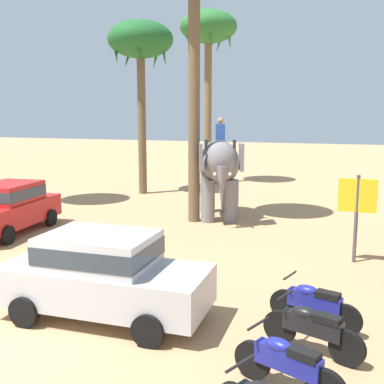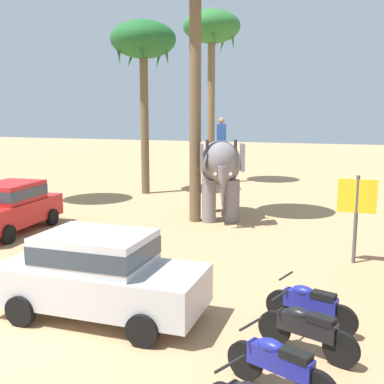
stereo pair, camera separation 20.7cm
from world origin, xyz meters
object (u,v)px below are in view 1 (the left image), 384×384
at_px(elephant_with_mahout, 219,167).
at_px(signboard_yellow, 357,201).
at_px(car_sedan_foreground, 103,272).
at_px(palm_tree_left_of_road, 141,45).
at_px(motorcycle_fourth_in_row, 314,304).
at_px(palm_tree_near_hut, 208,33).
at_px(motorcycle_mid_row, 312,328).
at_px(motorcycle_second_in_row, 287,364).
at_px(car_parked_far_side, 8,206).

relative_size(elephant_with_mahout, signboard_yellow, 1.67).
bearing_deg(elephant_with_mahout, car_sedan_foreground, -87.59).
bearing_deg(palm_tree_left_of_road, motorcycle_fourth_in_row, -52.76).
distance_m(elephant_with_mahout, motorcycle_fourth_in_row, 9.65).
bearing_deg(palm_tree_left_of_road, palm_tree_near_hut, 65.68).
distance_m(elephant_with_mahout, signboard_yellow, 6.47).
height_order(motorcycle_mid_row, signboard_yellow, signboard_yellow).
bearing_deg(palm_tree_left_of_road, motorcycle_mid_row, -54.76).
bearing_deg(motorcycle_mid_row, palm_tree_near_hut, 112.81).
xyz_separation_m(elephant_with_mahout, signboard_yellow, (5.04, -4.04, -0.30)).
bearing_deg(motorcycle_mid_row, motorcycle_second_in_row, -99.91).
bearing_deg(motorcycle_mid_row, signboard_yellow, 83.53).
bearing_deg(palm_tree_near_hut, signboard_yellow, -56.97).
relative_size(car_parked_far_side, motorcycle_mid_row, 2.45).
xyz_separation_m(car_parked_far_side, signboard_yellow, (11.13, 0.57, 0.76)).
distance_m(car_parked_far_side, palm_tree_near_hut, 15.55).
height_order(car_sedan_foreground, palm_tree_left_of_road, palm_tree_left_of_road).
bearing_deg(signboard_yellow, motorcycle_second_in_row, -97.12).
bearing_deg(palm_tree_left_of_road, signboard_yellow, -38.63).
relative_size(elephant_with_mahout, motorcycle_fourth_in_row, 2.29).
relative_size(motorcycle_second_in_row, palm_tree_near_hut, 0.18).
relative_size(palm_tree_left_of_road, signboard_yellow, 3.54).
bearing_deg(car_sedan_foreground, car_parked_far_side, 143.49).
xyz_separation_m(elephant_with_mahout, palm_tree_left_of_road, (-5.27, 4.20, 5.35)).
bearing_deg(motorcycle_fourth_in_row, palm_tree_left_of_road, 127.24).
distance_m(elephant_with_mahout, palm_tree_near_hut, 11.32).
bearing_deg(elephant_with_mahout, palm_tree_near_hut, 110.41).
bearing_deg(motorcycle_fourth_in_row, palm_tree_near_hut, 113.88).
distance_m(motorcycle_second_in_row, palm_tree_near_hut, 22.34).
xyz_separation_m(elephant_with_mahout, motorcycle_mid_row, (4.42, -9.51, -1.53)).
bearing_deg(car_parked_far_side, motorcycle_mid_row, -25.04).
xyz_separation_m(car_sedan_foreground, palm_tree_left_of_road, (-5.66, 13.60, 6.42)).
relative_size(car_sedan_foreground, motorcycle_second_in_row, 2.43).
xyz_separation_m(motorcycle_second_in_row, motorcycle_mid_row, (0.22, 1.28, 0.00)).
distance_m(car_sedan_foreground, signboard_yellow, 7.14).
bearing_deg(motorcycle_mid_row, palm_tree_left_of_road, 125.24).
height_order(car_sedan_foreground, palm_tree_near_hut, palm_tree_near_hut).
xyz_separation_m(palm_tree_left_of_road, signboard_yellow, (10.31, -8.24, -5.66)).
relative_size(car_sedan_foreground, motorcycle_mid_row, 2.39).
distance_m(car_parked_far_side, elephant_with_mahout, 7.71).
xyz_separation_m(motorcycle_second_in_row, palm_tree_left_of_road, (-9.46, 14.99, 6.88)).
distance_m(car_parked_far_side, palm_tree_left_of_road, 10.92).
bearing_deg(signboard_yellow, palm_tree_left_of_road, 141.37).
bearing_deg(car_parked_far_side, motorcycle_fourth_in_row, -20.29).
bearing_deg(motorcycle_fourth_in_row, car_sedan_foreground, -166.76).
height_order(palm_tree_near_hut, signboard_yellow, palm_tree_near_hut).
distance_m(motorcycle_mid_row, palm_tree_near_hut, 21.31).
height_order(motorcycle_second_in_row, motorcycle_mid_row, same).
bearing_deg(car_sedan_foreground, motorcycle_second_in_row, -20.03).
height_order(car_parked_far_side, signboard_yellow, signboard_yellow).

